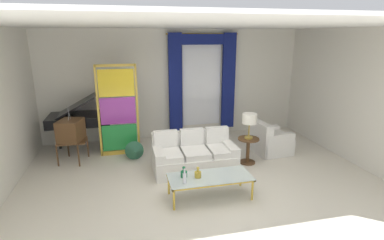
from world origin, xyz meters
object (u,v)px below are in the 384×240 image
object	(u,v)px
coffee_table	(210,178)
bottle_crystal_tall	(185,178)
vintage_tv	(71,131)
armchair_white	(270,141)
table_lamp_brass	(250,120)
couch_white_long	(194,156)
round_side_table	(248,148)
stained_glass_divider	(118,113)
bottle_amber_squat	(198,174)
peacock_figurine	(135,151)
grand_piano	(80,118)
bottle_blue_decanter	(184,173)

from	to	relation	value
coffee_table	bottle_crystal_tall	xyz separation A→B (m)	(-0.50, -0.16, 0.14)
vintage_tv	armchair_white	world-z (taller)	vintage_tv
table_lamp_brass	couch_white_long	bearing A→B (deg)	-179.34
coffee_table	round_side_table	bearing A→B (deg)	44.58
stained_glass_divider	bottle_amber_squat	bearing A→B (deg)	-61.62
coffee_table	table_lamp_brass	bearing A→B (deg)	44.58
bottle_amber_squat	peacock_figurine	xyz separation A→B (m)	(-1.01, 1.99, -0.26)
bottle_amber_squat	round_side_table	bearing A→B (deg)	39.81
grand_piano	round_side_table	bearing A→B (deg)	-27.10
coffee_table	vintage_tv	world-z (taller)	vintage_tv
couch_white_long	bottle_amber_squat	bearing A→B (deg)	-100.15
bottle_blue_decanter	bottle_crystal_tall	size ratio (longest dim) A/B	0.75
bottle_crystal_tall	stained_glass_divider	distance (m)	2.88
vintage_tv	grand_piano	xyz separation A→B (m)	(0.10, 0.93, 0.07)
coffee_table	vintage_tv	bearing A→B (deg)	139.06
bottle_amber_squat	peacock_figurine	world-z (taller)	bottle_amber_squat
vintage_tv	table_lamp_brass	bearing A→B (deg)	-14.55
vintage_tv	peacock_figurine	size ratio (longest dim) A/B	2.24
vintage_tv	coffee_table	bearing A→B (deg)	-40.94
bottle_amber_squat	armchair_white	bearing A→B (deg)	37.02
vintage_tv	table_lamp_brass	xyz separation A→B (m)	(3.90, -1.01, 0.30)
vintage_tv	table_lamp_brass	world-z (taller)	vintage_tv
armchair_white	round_side_table	size ratio (longest dim) A/B	1.47
bottle_crystal_tall	armchair_white	world-z (taller)	armchair_white
bottle_crystal_tall	grand_piano	distance (m)	3.94
bottle_amber_squat	armchair_white	size ratio (longest dim) A/B	0.23
bottle_amber_squat	stained_glass_divider	xyz separation A→B (m)	(-1.33, 2.45, 0.58)
peacock_figurine	armchair_white	bearing A→B (deg)	-4.71
stained_glass_divider	table_lamp_brass	distance (m)	3.07
bottle_blue_decanter	round_side_table	world-z (taller)	bottle_blue_decanter
couch_white_long	stained_glass_divider	world-z (taller)	stained_glass_divider
bottle_blue_decanter	vintage_tv	size ratio (longest dim) A/B	0.15
peacock_figurine	couch_white_long	bearing A→B (deg)	-31.49
peacock_figurine	table_lamp_brass	world-z (taller)	table_lamp_brass
coffee_table	table_lamp_brass	xyz separation A→B (m)	(1.28, 1.26, 0.65)
stained_glass_divider	peacock_figurine	xyz separation A→B (m)	(0.31, -0.46, -0.84)
armchair_white	stained_glass_divider	size ratio (longest dim) A/B	0.40
bottle_amber_squat	armchair_white	distance (m)	2.86
stained_glass_divider	round_side_table	xyz separation A→B (m)	(2.83, -1.20, -0.70)
bottle_blue_decanter	bottle_amber_squat	distance (m)	0.25
coffee_table	grand_piano	size ratio (longest dim) A/B	0.99
bottle_amber_squat	table_lamp_brass	distance (m)	2.03
vintage_tv	round_side_table	distance (m)	4.04
couch_white_long	vintage_tv	xyz separation A→B (m)	(-2.62, 1.03, 0.42)
couch_white_long	round_side_table	xyz separation A→B (m)	(1.28, 0.01, 0.05)
peacock_figurine	table_lamp_brass	bearing A→B (deg)	-16.43
couch_white_long	table_lamp_brass	xyz separation A→B (m)	(1.28, 0.01, 0.72)
coffee_table	grand_piano	bearing A→B (deg)	128.20
bottle_amber_squat	round_side_table	distance (m)	1.96
couch_white_long	table_lamp_brass	size ratio (longest dim) A/B	3.09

